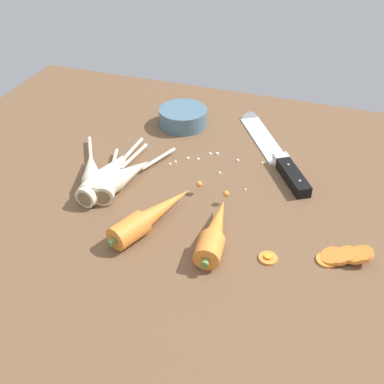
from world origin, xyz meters
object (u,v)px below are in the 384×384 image
parsnip_mid_right (124,176)px  prep_bowl (183,116)px  parsnip_front (107,173)px  carrot_slice_stack (343,256)px  whole_carrot_second (215,231)px  parsnip_back (107,179)px  parsnip_mid_left (107,178)px  parsnip_outer (92,174)px  whole_carrot (151,215)px  carrot_slice_stray_near (268,257)px  chefs_knife (270,147)px

parsnip_mid_right → prep_bowl: same height
prep_bowl → parsnip_front: bearing=-103.4°
parsnip_front → carrot_slice_stack: (44.86, -7.28, -1.03)cm
whole_carrot_second → parsnip_back: size_ratio=1.09×
parsnip_front → carrot_slice_stack: bearing=-9.2°
parsnip_mid_left → parsnip_outer: size_ratio=1.08×
whole_carrot → carrot_slice_stack: 31.86cm
parsnip_outer → parsnip_mid_left: bearing=-5.5°
whole_carrot → parsnip_mid_right: size_ratio=1.01×
carrot_slice_stray_near → prep_bowl: bearing=126.8°
whole_carrot_second → parsnip_outer: bearing=162.9°
chefs_knife → carrot_slice_stack: size_ratio=3.66×
parsnip_mid_left → carrot_slice_stray_near: 34.30cm
whole_carrot_second → parsnip_mid_right: whole_carrot_second is taller
carrot_slice_stack → whole_carrot: bearing=-176.7°
parsnip_mid_left → parsnip_mid_right: bearing=31.1°
whole_carrot_second → prep_bowl: whole_carrot_second is taller
parsnip_outer → carrot_slice_stack: parsnip_outer is taller
whole_carrot_second → parsnip_outer: (-27.01, 8.29, -0.12)cm
parsnip_mid_left → carrot_slice_stack: size_ratio=2.61×
parsnip_mid_left → parsnip_front: bearing=114.6°
parsnip_mid_right → parsnip_outer: size_ratio=1.01×
whole_carrot_second → parsnip_mid_left: whole_carrot_second is taller
parsnip_mid_left → parsnip_outer: same height
parsnip_outer → carrot_slice_stack: (47.45, -6.06, -1.03)cm
parsnip_front → parsnip_back: bearing=-60.8°
parsnip_mid_right → prep_bowl: bearing=83.9°
chefs_knife → parsnip_back: size_ratio=1.81×
chefs_knife → parsnip_outer: size_ratio=1.51×
parsnip_front → parsnip_mid_right: bearing=1.8°
parsnip_back → prep_bowl: same height
parsnip_outer → parsnip_back: bearing=-9.6°
whole_carrot_second → chefs_knife: bearing=84.5°
whole_carrot_second → parsnip_back: 24.63cm
whole_carrot_second → parsnip_mid_left: bearing=161.4°
whole_carrot_second → parsnip_mid_right: (-20.98, 9.62, -0.12)cm
parsnip_front → parsnip_outer: same height
whole_carrot_second → parsnip_outer: 28.25cm
chefs_knife → parsnip_mid_left: (-26.74, -23.39, 1.33)cm
carrot_slice_stack → parsnip_back: bearing=172.9°
parsnip_mid_right → carrot_slice_stack: bearing=-10.1°
whole_carrot → carrot_slice_stray_near: 20.76cm
chefs_knife → parsnip_back: (-26.42, -23.68, 1.33)cm
parsnip_mid_left → prep_bowl: (5.49, 27.56, 0.17)cm
whole_carrot → parsnip_back: (-12.05, 7.28, -0.12)cm
whole_carrot_second → parsnip_front: size_ratio=0.83×
parsnip_back → carrot_slice_stack: size_ratio=2.03×
whole_carrot_second → parsnip_back: bearing=161.8°
carrot_slice_stack → carrot_slice_stray_near: (-11.16, -3.49, -0.59)cm
parsnip_outer → whole_carrot_second: bearing=-17.1°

